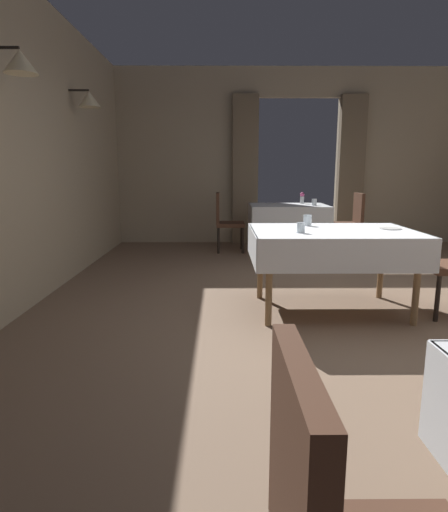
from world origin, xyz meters
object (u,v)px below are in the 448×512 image
Objects in this scene: glass_far_b at (314,202)px; chair_far_left at (225,219)px; plate_mid_a at (390,228)px; chair_far_right at (351,220)px; dining_table_mid at (332,240)px; flower_vase_far at (302,197)px; glass_mid_b at (301,228)px; dining_table_far at (288,212)px; glass_mid_c at (307,220)px.

chair_far_left is at bearing 170.29° from glass_far_b.
glass_far_b is at bearing 92.35° from plate_mid_a.
chair_far_right reaches higher than glass_far_b.
flower_vase_far is (0.31, 3.18, 0.19)m from dining_table_mid.
chair_far_right is at bearing -19.70° from flower_vase_far.
chair_far_right is 4.69× the size of plate_mid_a.
dining_table_far is at bearing 83.11° from glass_mid_b.
plate_mid_a is (0.48, -2.85, 0.12)m from dining_table_far.
dining_table_far is 1.29× the size of chair_far_right.
glass_mid_b is 3.42m from flower_vase_far.
chair_far_left is at bearing 116.45° from plate_mid_a.
glass_mid_c reaches higher than plate_mid_a.
glass_far_b is (0.37, -0.13, 0.16)m from dining_table_far.
glass_mid_b is at bearing -113.65° from chair_far_right.
glass_far_b is (0.42, 2.77, 0.14)m from dining_table_mid.
glass_mid_c is at bearing -103.50° from glass_far_b.
chair_far_right is at bearing 70.46° from dining_table_mid.
glass_far_b is at bearing -19.44° from dining_table_far.
chair_far_right is at bearing 13.19° from glass_far_b.
dining_table_mid is 14.49× the size of glass_far_b.
glass_mid_c is at bearing 72.72° from glass_mid_b.
flower_vase_far reaches higher than glass_mid_b.
flower_vase_far is at bearing 46.47° from dining_table_far.
chair_far_right is (1.04, 2.92, -0.15)m from dining_table_mid.
glass_mid_b is (0.61, -3.19, 0.28)m from chair_far_left.
flower_vase_far reaches higher than glass_far_b.
chair_far_left is 8.96× the size of glass_mid_c.
chair_far_left is at bearing 177.43° from chair_far_right.
chair_far_right reaches higher than glass_mid_b.
glass_far_b is at bearing 75.86° from glass_mid_b.
dining_table_far is 6.04× the size of plate_mid_a.
glass_mid_b is at bearing -100.65° from flower_vase_far.
chair_far_right reaches higher than dining_table_mid.
chair_far_right is at bearing 80.07° from plate_mid_a.
dining_table_far is 3.11m from glass_mid_b.
glass_mid_c reaches higher than glass_far_b.
flower_vase_far is at bearing 7.86° from chair_far_left.
chair_far_right is 5.21× the size of flower_vase_far.
glass_mid_b reaches higher than plate_mid_a.
dining_table_mid is 3.15m from chair_far_left.
plate_mid_a is (-0.50, -2.86, 0.24)m from chair_far_right.
chair_far_left is 5.21× the size of flower_vase_far.
plate_mid_a is 1.11× the size of flower_vase_far.
dining_table_mid is at bearing -61.48° from glass_mid_c.
dining_table_far is (0.05, 2.90, -0.02)m from dining_table_mid.
chair_far_left is 1.97m from chair_far_right.
glass_far_b is (0.74, 2.95, 0.01)m from glass_mid_b.
glass_far_b is (1.35, -0.23, 0.28)m from chair_far_left.
chair_far_right is 9.27× the size of glass_far_b.
chair_far_left is at bearing -172.14° from flower_vase_far.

